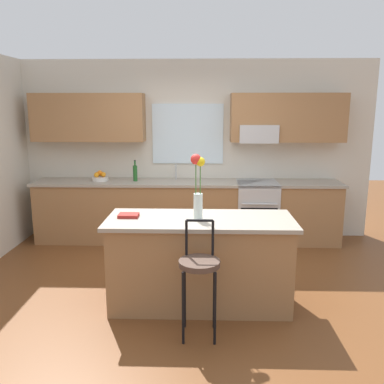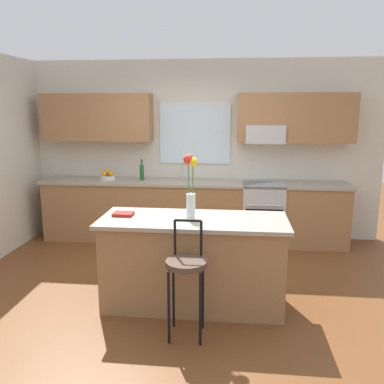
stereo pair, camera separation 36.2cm
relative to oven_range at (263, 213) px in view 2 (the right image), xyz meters
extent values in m
plane|color=brown|center=(-1.04, -1.68, -0.46)|extent=(14.00, 14.00, 0.00)
cube|color=beige|center=(-1.04, 0.38, 0.89)|extent=(5.60, 0.12, 2.70)
cube|color=#996B42|center=(-2.51, 0.15, 1.39)|extent=(1.66, 0.34, 0.70)
cube|color=#996B42|center=(0.43, 0.15, 1.39)|extent=(1.66, 0.34, 0.70)
cube|color=silver|center=(-1.04, 0.31, 1.14)|extent=(1.08, 0.03, 0.90)
cube|color=#B7BABC|center=(0.00, 0.12, 1.16)|extent=(0.56, 0.36, 0.26)
cube|color=#996B42|center=(-1.04, 0.02, -0.02)|extent=(4.50, 0.60, 0.88)
cube|color=#9E9384|center=(-1.04, 0.02, 0.44)|extent=(4.56, 0.64, 0.04)
cube|color=#B7BABC|center=(-1.22, 0.02, 0.39)|extent=(0.54, 0.38, 0.11)
cylinder|color=#B7BABC|center=(-1.22, 0.18, 0.57)|extent=(0.02, 0.02, 0.22)
cylinder|color=#B7BABC|center=(-1.22, 0.12, 0.68)|extent=(0.02, 0.12, 0.02)
cube|color=#B7BABC|center=(0.00, 0.00, 0.00)|extent=(0.60, 0.60, 0.92)
cube|color=black|center=(0.00, -0.29, -0.06)|extent=(0.52, 0.02, 0.40)
cylinder|color=#B7BABC|center=(0.00, -0.33, 0.20)|extent=(0.50, 0.02, 0.02)
cube|color=#996B42|center=(-0.82, -2.01, -0.02)|extent=(1.79, 0.67, 0.88)
cube|color=#9E9384|center=(-0.82, -2.01, 0.44)|extent=(1.87, 0.75, 0.04)
cylinder|color=black|center=(-0.96, -2.74, -0.13)|extent=(0.02, 0.02, 0.66)
cylinder|color=black|center=(-0.69, -2.74, -0.13)|extent=(0.02, 0.02, 0.66)
cylinder|color=black|center=(-0.96, -2.47, -0.13)|extent=(0.02, 0.02, 0.66)
cylinder|color=black|center=(-0.69, -2.47, -0.13)|extent=(0.02, 0.02, 0.66)
cylinder|color=#4C382D|center=(-0.82, -2.61, 0.23)|extent=(0.36, 0.36, 0.05)
cylinder|color=black|center=(-0.94, -2.47, 0.41)|extent=(0.02, 0.02, 0.32)
cylinder|color=black|center=(-0.71, -2.47, 0.41)|extent=(0.02, 0.02, 0.32)
cylinder|color=black|center=(-0.82, -2.47, 0.57)|extent=(0.23, 0.02, 0.02)
cylinder|color=silver|center=(-0.85, -2.05, 0.59)|extent=(0.09, 0.09, 0.26)
cylinder|color=#3D722D|center=(-0.82, -2.06, 0.79)|extent=(0.01, 0.01, 0.50)
sphere|color=yellow|center=(-0.82, -2.06, 1.03)|extent=(0.09, 0.09, 0.09)
cylinder|color=#3D722D|center=(-0.87, -2.05, 0.80)|extent=(0.01, 0.01, 0.52)
sphere|color=red|center=(-0.87, -2.05, 1.06)|extent=(0.10, 0.10, 0.10)
cube|color=maroon|center=(-1.55, -1.98, 0.48)|extent=(0.20, 0.15, 0.03)
cylinder|color=silver|center=(-2.34, 0.02, 0.49)|extent=(0.24, 0.24, 0.06)
sphere|color=orange|center=(-2.29, 0.02, 0.56)|extent=(0.07, 0.07, 0.07)
sphere|color=orange|center=(-2.33, 0.08, 0.56)|extent=(0.07, 0.07, 0.07)
sphere|color=orange|center=(-2.39, 0.06, 0.56)|extent=(0.07, 0.07, 0.07)
sphere|color=orange|center=(-2.39, -0.01, 0.56)|extent=(0.08, 0.08, 0.08)
sphere|color=orange|center=(-2.34, 0.02, 0.59)|extent=(0.07, 0.07, 0.07)
cylinder|color=#1E5923|center=(-1.81, 0.02, 0.58)|extent=(0.06, 0.06, 0.23)
cylinder|color=#1E5923|center=(-1.81, 0.02, 0.73)|extent=(0.03, 0.03, 0.07)
cylinder|color=black|center=(-1.81, 0.02, 0.77)|extent=(0.03, 0.03, 0.02)
camera|label=1|loc=(-0.79, -5.89, 1.55)|focal=37.84mm
camera|label=2|loc=(-0.43, -5.87, 1.55)|focal=37.84mm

